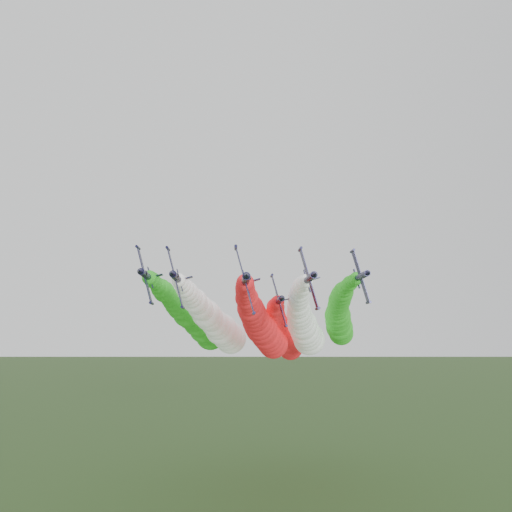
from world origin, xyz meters
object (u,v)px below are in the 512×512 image
object	(u,v)px
jet_outer_left	(195,321)
jet_inner_left	(217,324)
jet_outer_right	(340,318)
jet_lead	(262,328)
jet_inner_right	(304,325)
jet_trail	(283,334)

from	to	relation	value
jet_outer_left	jet_inner_left	bearing A→B (deg)	-34.56
jet_outer_left	jet_outer_right	size ratio (longest dim) A/B	1.01
jet_inner_left	jet_outer_left	distance (m)	6.97
jet_lead	jet_outer_left	bearing A→B (deg)	138.94
jet_inner_left	jet_outer_left	world-z (taller)	jet_outer_left
jet_lead	jet_outer_left	distance (m)	21.63
jet_lead	jet_outer_right	bearing A→B (deg)	39.93
jet_lead	jet_outer_left	xyz separation A→B (m)	(-16.24, 14.15, 2.00)
jet_outer_left	jet_outer_right	distance (m)	37.56
jet_inner_right	jet_trail	world-z (taller)	jet_inner_right
jet_inner_right	jet_trail	distance (m)	14.84
jet_inner_left	jet_lead	bearing A→B (deg)	-44.11
jet_inner_left	jet_outer_left	size ratio (longest dim) A/B	1.00
jet_trail	jet_inner_left	bearing A→B (deg)	-144.77
jet_inner_right	jet_outer_right	xyz separation A→B (m)	(10.63, 9.42, 2.23)
jet_lead	jet_inner_right	distance (m)	13.40
jet_lead	jet_inner_left	size ratio (longest dim) A/B	0.99
jet_inner_left	jet_trail	xyz separation A→B (m)	(17.40, 12.29, -2.27)
jet_inner_left	jet_inner_right	xyz separation A→B (m)	(21.07, -1.96, -0.27)
jet_inner_right	jet_outer_right	size ratio (longest dim) A/B	1.01
jet_lead	jet_outer_right	distance (m)	27.73
jet_inner_left	jet_trail	distance (m)	21.42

